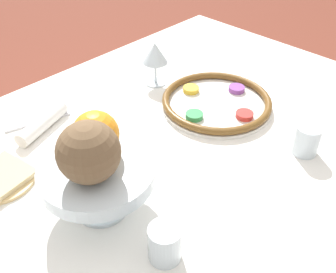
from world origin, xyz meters
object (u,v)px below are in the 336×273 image
at_px(orange_fruit, 96,134).
at_px(napkin_roll, 42,123).
at_px(wine_glass, 155,54).
at_px(bread_plate, 1,178).
at_px(coconut, 89,152).
at_px(cup_near, 307,140).
at_px(seder_plate, 216,102).
at_px(fruit_stand, 97,175).
at_px(cup_mid, 165,243).

height_order(orange_fruit, napkin_roll, orange_fruit).
distance_m(wine_glass, bread_plate, 0.55).
distance_m(coconut, cup_near, 0.53).
bearing_deg(coconut, bread_plate, -70.28).
xyz_separation_m(seder_plate, fruit_stand, (0.46, 0.07, 0.08)).
height_order(orange_fruit, coconut, coconut).
bearing_deg(cup_mid, orange_fruit, -96.26).
xyz_separation_m(wine_glass, bread_plate, (0.54, 0.06, -0.09)).
height_order(wine_glass, bread_plate, wine_glass).
xyz_separation_m(wine_glass, cup_mid, (0.43, 0.46, -0.06)).
xyz_separation_m(wine_glass, coconut, (0.45, 0.30, 0.08)).
bearing_deg(fruit_stand, wine_glass, -147.00).
bearing_deg(seder_plate, cup_near, 88.19).
xyz_separation_m(cup_near, cup_mid, (0.45, -0.04, 0.00)).
distance_m(orange_fruit, bread_plate, 0.28).
height_order(seder_plate, cup_near, cup_near).
bearing_deg(napkin_roll, bread_plate, 30.52).
distance_m(orange_fruit, cup_near, 0.50).
bearing_deg(wine_glass, napkin_roll, -6.53).
distance_m(bread_plate, napkin_roll, 0.20).
bearing_deg(cup_near, wine_glass, -87.89).
distance_m(bread_plate, cup_near, 0.71).
xyz_separation_m(fruit_stand, cup_mid, (-0.01, 0.17, -0.06)).
xyz_separation_m(bread_plate, cup_mid, (-0.11, 0.40, 0.03)).
distance_m(seder_plate, wine_glass, 0.23).
xyz_separation_m(seder_plate, napkin_roll, (0.40, -0.26, 0.00)).
xyz_separation_m(wine_glass, cup_near, (-0.02, 0.49, -0.06)).
distance_m(wine_glass, napkin_roll, 0.38).
bearing_deg(bread_plate, cup_mid, 105.77).
distance_m(seder_plate, cup_mid, 0.51).
height_order(bread_plate, cup_mid, cup_mid).
xyz_separation_m(orange_fruit, coconut, (0.05, 0.05, 0.01)).
xyz_separation_m(fruit_stand, orange_fruit, (-0.03, -0.03, 0.07)).
relative_size(bread_plate, cup_mid, 2.01).
distance_m(seder_plate, napkin_roll, 0.47).
bearing_deg(coconut, cup_near, 157.50).
distance_m(fruit_stand, orange_fruit, 0.08).
xyz_separation_m(wine_glass, fruit_stand, (0.43, 0.28, -0.00)).
bearing_deg(wine_glass, coconut, 33.17).
relative_size(cup_near, cup_mid, 1.00).
bearing_deg(coconut, seder_plate, -170.43).
bearing_deg(seder_plate, bread_plate, -15.57).
xyz_separation_m(seder_plate, orange_fruit, (0.43, 0.04, 0.15)).
bearing_deg(cup_near, fruit_stand, -25.03).
bearing_deg(orange_fruit, seder_plate, -175.34).
relative_size(coconut, bread_plate, 0.77).
bearing_deg(bread_plate, orange_fruit, 124.99).
bearing_deg(orange_fruit, coconut, 42.91).
bearing_deg(cup_mid, seder_plate, -152.08).
height_order(fruit_stand, orange_fruit, orange_fruit).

